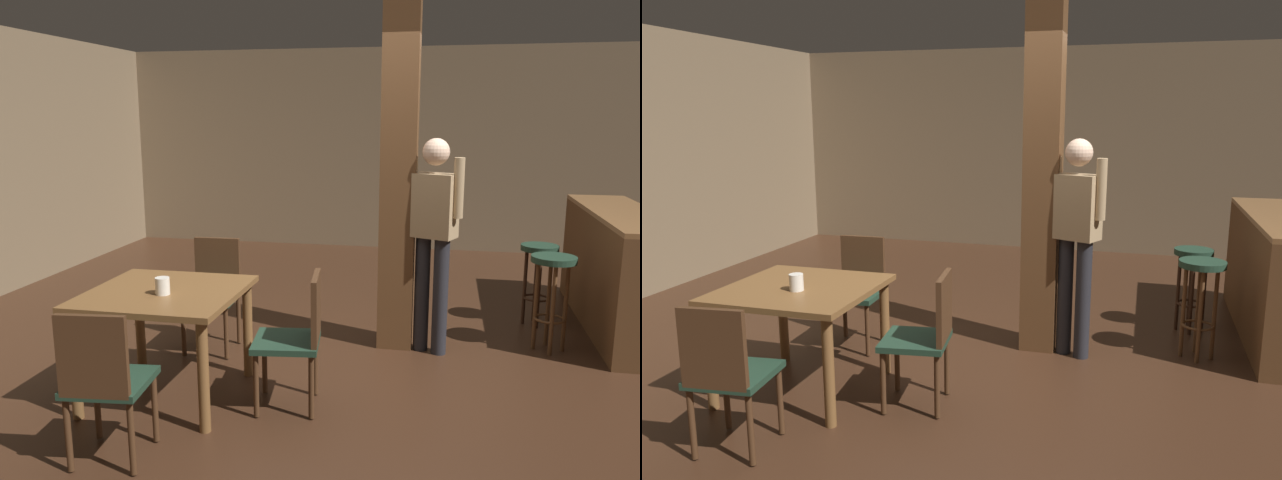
# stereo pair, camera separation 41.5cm
# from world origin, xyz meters

# --- Properties ---
(ground_plane) EXTENTS (10.80, 10.80, 0.00)m
(ground_plane) POSITION_xyz_m (0.00, 0.00, 0.00)
(ground_plane) COLOR #382114
(wall_back) EXTENTS (8.00, 0.10, 2.80)m
(wall_back) POSITION_xyz_m (0.00, 4.50, 1.40)
(wall_back) COLOR #756047
(wall_back) RESTS_ON ground_plane
(pillar) EXTENTS (0.28, 0.28, 2.80)m
(pillar) POSITION_xyz_m (0.27, 0.58, 1.40)
(pillar) COLOR brown
(pillar) RESTS_ON ground_plane
(dining_table) EXTENTS (1.00, 1.00, 0.75)m
(dining_table) POSITION_xyz_m (-1.16, -0.70, 0.63)
(dining_table) COLOR brown
(dining_table) RESTS_ON ground_plane
(chair_south) EXTENTS (0.46, 0.46, 0.89)m
(chair_south) POSITION_xyz_m (-1.12, -1.57, 0.51)
(chair_south) COLOR #1E3828
(chair_south) RESTS_ON ground_plane
(chair_north) EXTENTS (0.44, 0.44, 0.89)m
(chair_north) POSITION_xyz_m (-1.18, 0.22, 0.51)
(chair_north) COLOR #1E3828
(chair_north) RESTS_ON ground_plane
(chair_east) EXTENTS (0.47, 0.47, 0.89)m
(chair_east) POSITION_xyz_m (-0.26, -0.69, 0.51)
(chair_east) COLOR #1E3828
(chair_east) RESTS_ON ground_plane
(napkin_cup) EXTENTS (0.09, 0.09, 0.11)m
(napkin_cup) POSITION_xyz_m (-1.14, -0.79, 0.80)
(napkin_cup) COLOR silver
(napkin_cup) RESTS_ON dining_table
(standing_person) EXTENTS (0.46, 0.32, 1.72)m
(standing_person) POSITION_xyz_m (0.56, 0.48, 1.00)
(standing_person) COLOR tan
(standing_person) RESTS_ON ground_plane
(bar_counter) EXTENTS (0.56, 2.26, 1.06)m
(bar_counter) POSITION_xyz_m (2.10, 1.44, 0.54)
(bar_counter) COLOR brown
(bar_counter) RESTS_ON ground_plane
(bar_stool_near) EXTENTS (0.35, 0.35, 0.79)m
(bar_stool_near) POSITION_xyz_m (1.51, 0.70, 0.59)
(bar_stool_near) COLOR #1E3828
(bar_stool_near) RESTS_ON ground_plane
(bar_stool_mid) EXTENTS (0.33, 0.33, 0.75)m
(bar_stool_mid) POSITION_xyz_m (1.49, 1.34, 0.55)
(bar_stool_mid) COLOR #1E3828
(bar_stool_mid) RESTS_ON ground_plane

